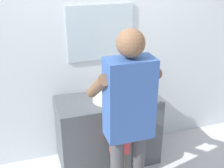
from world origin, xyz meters
TOP-DOWN VIEW (x-y plane):
  - back_wall at (0.00, 0.62)m, footprint 4.40×0.10m
  - vanity_cabinet at (0.00, 0.30)m, footprint 1.15×0.54m
  - sink_basin at (0.00, 0.28)m, footprint 0.35×0.35m
  - faucet at (0.00, 0.49)m, footprint 0.18×0.14m
  - toothbrush_cup at (0.39, 0.34)m, footprint 0.07×0.07m
  - child_toddler at (0.00, -0.10)m, footprint 0.26×0.26m
  - adult_parent at (-0.04, -0.43)m, footprint 0.55×0.58m

SIDE VIEW (x-z plane):
  - vanity_cabinet at x=0.00m, z-range 0.00..0.81m
  - child_toddler at x=0.00m, z-range 0.08..0.92m
  - toothbrush_cup at x=0.39m, z-range 0.76..0.97m
  - sink_basin at x=0.00m, z-range 0.81..0.92m
  - faucet at x=0.00m, z-range 0.80..0.98m
  - adult_parent at x=-0.04m, z-range 0.18..1.96m
  - back_wall at x=0.00m, z-range 0.00..2.70m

